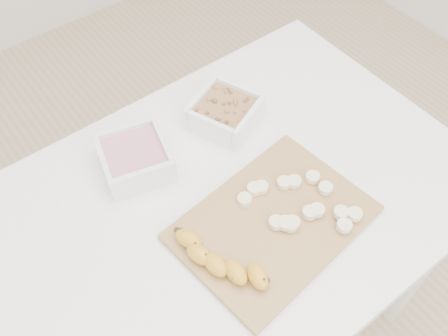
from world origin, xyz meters
TOP-DOWN VIEW (x-y plane):
  - ground at (0.00, 0.00)m, footprint 3.50×3.50m
  - table at (0.00, 0.00)m, footprint 1.00×0.70m
  - bowl_yogurt at (-0.12, 0.18)m, footprint 0.17×0.17m
  - bowl_granola at (0.11, 0.17)m, footprint 0.18×0.18m
  - cutting_board at (0.02, -0.10)m, footprint 0.39×0.30m
  - banana at (-0.12, -0.12)m, footprint 0.08×0.20m
  - banana_slices at (0.08, -0.11)m, footprint 0.17×0.20m

SIDE VIEW (x-z plane):
  - ground at x=0.00m, z-range 0.00..0.00m
  - table at x=0.00m, z-range 0.28..1.03m
  - cutting_board at x=0.02m, z-range 0.75..0.76m
  - banana_slices at x=0.08m, z-range 0.77..0.78m
  - banana at x=-0.12m, z-range 0.77..0.80m
  - bowl_granola at x=0.11m, z-range 0.75..0.81m
  - bowl_yogurt at x=-0.12m, z-range 0.75..0.82m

